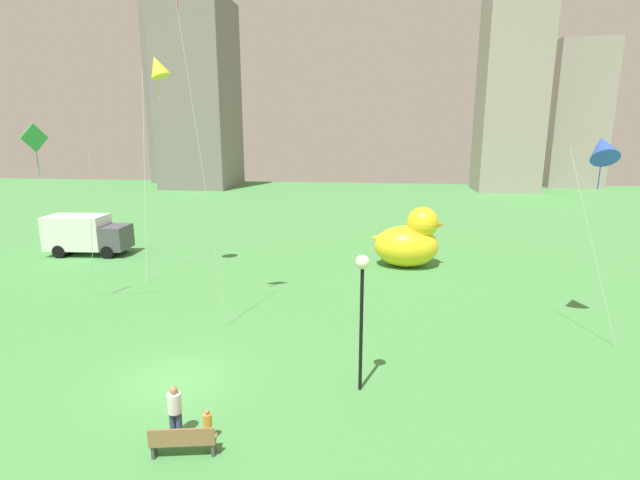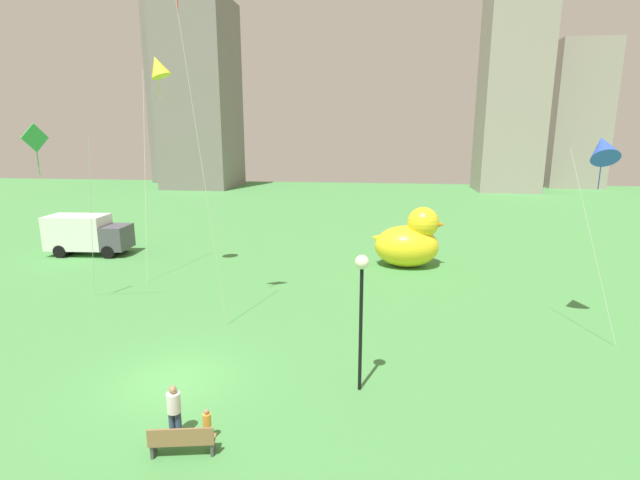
% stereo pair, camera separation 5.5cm
% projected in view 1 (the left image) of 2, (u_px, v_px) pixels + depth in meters
% --- Properties ---
extents(ground_plane, '(140.00, 140.00, 0.00)m').
position_uv_depth(ground_plane, '(175.00, 380.00, 16.54)').
color(ground_plane, '#499149').
extents(park_bench, '(1.80, 0.77, 0.90)m').
position_uv_depth(park_bench, '(183.00, 440.00, 12.53)').
color(park_bench, olive).
rests_on(park_bench, ground).
extents(person_adult, '(0.39, 0.39, 1.59)m').
position_uv_depth(person_adult, '(175.00, 409.00, 13.27)').
color(person_adult, '#38476B').
rests_on(person_adult, ground).
extents(person_child, '(0.24, 0.24, 0.97)m').
position_uv_depth(person_child, '(208.00, 423.00, 13.17)').
color(person_child, silver).
rests_on(person_child, ground).
extents(giant_inflatable_duck, '(4.77, 3.06, 3.96)m').
position_uv_depth(giant_inflatable_duck, '(409.00, 241.00, 30.48)').
color(giant_inflatable_duck, yellow).
rests_on(giant_inflatable_duck, ground).
extents(lamppost, '(0.47, 0.47, 4.74)m').
position_uv_depth(lamppost, '(362.00, 288.00, 15.16)').
color(lamppost, black).
rests_on(lamppost, ground).
extents(box_truck, '(5.83, 2.73, 2.85)m').
position_uv_depth(box_truck, '(86.00, 235.00, 33.55)').
color(box_truck, white).
rests_on(box_truck, ground).
extents(city_skyline, '(75.88, 19.45, 40.64)m').
position_uv_depth(city_skyline, '(309.00, 79.00, 75.78)').
color(city_skyline, gray).
rests_on(city_skyline, ground).
extents(kite_green, '(2.95, 3.32, 8.98)m').
position_uv_depth(kite_green, '(39.00, 145.00, 21.05)').
color(kite_green, silver).
rests_on(kite_green, ground).
extents(kite_yellow, '(2.11, 2.38, 12.88)m').
position_uv_depth(kite_yellow, '(157.00, 67.00, 25.93)').
color(kite_yellow, silver).
rests_on(kite_yellow, ground).
extents(kite_blue, '(2.40, 2.39, 8.74)m').
position_uv_depth(kite_blue, '(603.00, 148.00, 19.02)').
color(kite_blue, silver).
rests_on(kite_blue, ground).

